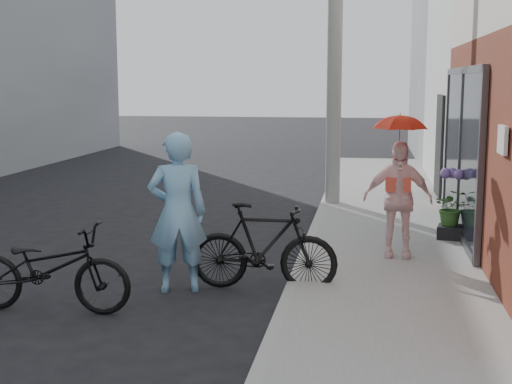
% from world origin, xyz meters
% --- Properties ---
extents(ground, '(80.00, 80.00, 0.00)m').
position_xyz_m(ground, '(0.00, 0.00, 0.00)').
color(ground, black).
rests_on(ground, ground).
extents(sidewalk, '(2.20, 24.00, 0.12)m').
position_xyz_m(sidewalk, '(2.10, 2.00, 0.06)').
color(sidewalk, gray).
rests_on(sidewalk, ground).
extents(curb, '(0.12, 24.00, 0.12)m').
position_xyz_m(curb, '(0.94, 2.00, 0.06)').
color(curb, '#9E9E99').
rests_on(curb, ground).
extents(utility_pole, '(0.28, 0.28, 7.00)m').
position_xyz_m(utility_pole, '(1.10, 6.00, 3.50)').
color(utility_pole, '#9E9E99').
rests_on(utility_pole, ground).
extents(officer, '(0.78, 0.63, 1.86)m').
position_xyz_m(officer, '(-0.38, 0.27, 0.93)').
color(officer, '#80BBE4').
rests_on(officer, ground).
extents(bike_left, '(1.82, 0.68, 0.95)m').
position_xyz_m(bike_left, '(-1.53, -0.70, 0.47)').
color(bike_left, black).
rests_on(bike_left, ground).
extents(bike_right, '(1.72, 0.49, 1.03)m').
position_xyz_m(bike_right, '(0.60, 0.46, 0.52)').
color(bike_right, black).
rests_on(bike_right, ground).
extents(kimono_woman, '(0.90, 0.37, 1.53)m').
position_xyz_m(kimono_woman, '(2.17, 1.88, 0.89)').
color(kimono_woman, '#FFD6D5').
rests_on(kimono_woman, sidewalk).
extents(parasol, '(0.70, 0.70, 0.62)m').
position_xyz_m(parasol, '(2.17, 1.88, 1.96)').
color(parasol, red).
rests_on(parasol, kimono_woman).
extents(planter, '(0.43, 0.43, 0.19)m').
position_xyz_m(planter, '(3.00, 3.10, 0.22)').
color(planter, black).
rests_on(planter, sidewalk).
extents(potted_plant, '(0.50, 0.43, 0.55)m').
position_xyz_m(potted_plant, '(3.00, 3.10, 0.59)').
color(potted_plant, '#356528').
rests_on(potted_plant, planter).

